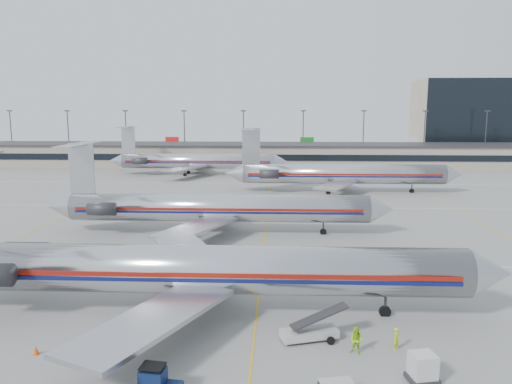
# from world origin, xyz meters

# --- Properties ---
(ground) EXTENTS (260.00, 260.00, 0.00)m
(ground) POSITION_xyz_m (0.00, 0.00, 0.00)
(ground) COLOR gray
(ground) RESTS_ON ground
(apron_markings) EXTENTS (160.00, 0.15, 0.02)m
(apron_markings) POSITION_xyz_m (0.00, 10.00, 0.01)
(apron_markings) COLOR silver
(apron_markings) RESTS_ON ground
(terminal) EXTENTS (162.00, 17.00, 6.25)m
(terminal) POSITION_xyz_m (0.00, 97.97, 3.16)
(terminal) COLOR gray
(terminal) RESTS_ON ground
(light_mast_row) EXTENTS (163.60, 0.40, 15.28)m
(light_mast_row) POSITION_xyz_m (0.00, 112.00, 8.58)
(light_mast_row) COLOR #38383D
(light_mast_row) RESTS_ON ground
(distant_building) EXTENTS (30.00, 20.00, 25.00)m
(distant_building) POSITION_xyz_m (62.00, 128.00, 12.50)
(distant_building) COLOR tan
(distant_building) RESTS_ON ground
(jet_foreground) EXTENTS (47.42, 27.92, 12.41)m
(jet_foreground) POSITION_xyz_m (-5.28, -2.61, 3.60)
(jet_foreground) COLOR silver
(jet_foreground) RESTS_ON ground
(jet_second_row) EXTENTS (44.26, 26.06, 11.58)m
(jet_second_row) POSITION_xyz_m (-6.81, 22.54, 3.36)
(jet_second_row) COLOR silver
(jet_second_row) RESTS_ON ground
(jet_third_row) EXTENTS (44.83, 27.58, 12.26)m
(jet_third_row) POSITION_xyz_m (12.97, 55.18, 3.56)
(jet_third_row) COLOR silver
(jet_third_row) RESTS_ON ground
(jet_back_row) EXTENTS (42.94, 26.42, 11.74)m
(jet_back_row) POSITION_xyz_m (-18.47, 78.75, 3.41)
(jet_back_row) COLOR silver
(jet_back_row) RESTS_ON ground
(tug_left) EXTENTS (2.57, 1.52, 1.98)m
(tug_left) POSITION_xyz_m (-4.99, -14.41, 0.90)
(tug_left) COLOR #0A183B
(tug_left) RESTS_ON ground
(uld_container) EXTENTS (1.92, 1.71, 1.76)m
(uld_container) POSITION_xyz_m (10.09, -12.02, 0.89)
(uld_container) COLOR #2D2D30
(uld_container) RESTS_ON ground
(belt_loader) EXTENTS (4.80, 2.51, 2.46)m
(belt_loader) POSITION_xyz_m (3.91, -6.94, 0.66)
(belt_loader) COLOR #AAAAAA
(belt_loader) RESTS_ON ground
(ramp_worker_near) EXTENTS (0.62, 0.67, 1.53)m
(ramp_worker_near) POSITION_xyz_m (9.49, -8.07, 0.76)
(ramp_worker_near) COLOR #CFDF15
(ramp_worker_near) RESTS_ON ground
(ramp_worker_far) EXTENTS (1.11, 1.02, 1.84)m
(ramp_worker_far) POSITION_xyz_m (6.77, -8.77, 0.92)
(ramp_worker_far) COLOR #90D413
(ramp_worker_far) RESTS_ON ground
(cone_left) EXTENTS (0.56, 0.56, 0.58)m
(cone_left) POSITION_xyz_m (-14.06, -9.79, 0.29)
(cone_left) COLOR #EF4A07
(cone_left) RESTS_ON ground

